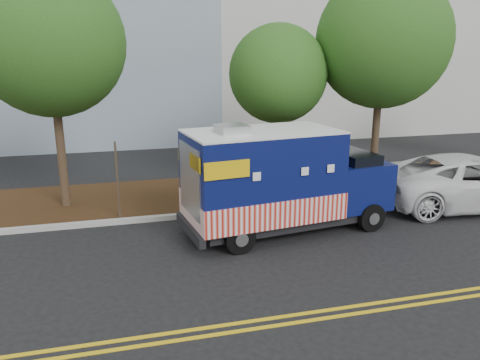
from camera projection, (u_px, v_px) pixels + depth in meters
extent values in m
plane|color=black|center=(245.00, 230.00, 13.10)|extent=(120.00, 120.00, 0.00)
cube|color=#9E9E99|center=(233.00, 212.00, 14.39)|extent=(120.00, 0.18, 0.15)
cube|color=#321F0E|center=(219.00, 192.00, 16.34)|extent=(120.00, 4.00, 0.15)
cube|color=gold|center=(306.00, 313.00, 8.95)|extent=(120.00, 0.10, 0.01)
cube|color=gold|center=(311.00, 320.00, 8.71)|extent=(120.00, 0.10, 0.01)
cylinder|color=#38281C|center=(61.00, 147.00, 14.25)|extent=(0.26, 0.26, 4.02)
sphere|color=#275417|center=(50.00, 42.00, 13.42)|extent=(4.31, 4.31, 4.31)
cylinder|color=#38281C|center=(277.00, 146.00, 16.42)|extent=(0.26, 0.26, 3.27)
sphere|color=#275417|center=(278.00, 74.00, 15.76)|extent=(3.33, 3.33, 3.33)
cylinder|color=#38281C|center=(375.00, 133.00, 16.59)|extent=(0.26, 0.26, 4.04)
sphere|color=#275417|center=(383.00, 41.00, 15.75)|extent=(4.54, 4.54, 4.54)
cube|color=#473828|center=(118.00, 183.00, 13.41)|extent=(0.06, 0.06, 2.40)
cube|color=black|center=(289.00, 216.00, 13.07)|extent=(5.45, 2.48, 0.26)
cube|color=#0B134D|center=(262.00, 174.00, 12.42)|extent=(4.20, 2.67, 2.25)
cube|color=#BA160B|center=(262.00, 203.00, 12.63)|extent=(4.24, 2.73, 0.70)
cube|color=white|center=(262.00, 132.00, 12.11)|extent=(4.20, 2.67, 0.06)
cube|color=#B7B7BA|center=(232.00, 129.00, 11.77)|extent=(0.85, 0.85, 0.21)
cube|color=#0B134D|center=(349.00, 182.00, 13.59)|extent=(1.95, 2.23, 1.31)
cube|color=black|center=(349.00, 161.00, 13.40)|extent=(1.18, 1.94, 0.61)
cube|color=black|center=(373.00, 193.00, 14.02)|extent=(0.33, 1.87, 0.28)
cube|color=black|center=(190.00, 229.00, 12.02)|extent=(0.45, 2.11, 0.26)
cube|color=#B7B7BA|center=(190.00, 180.00, 11.68)|extent=(0.27, 1.68, 1.78)
cube|color=#B7B7BA|center=(254.00, 163.00, 13.50)|extent=(1.68, 0.27, 1.03)
cube|color=#E3B60B|center=(227.00, 170.00, 10.77)|extent=(1.12, 0.17, 0.42)
cube|color=#E3B60B|center=(198.00, 151.00, 12.76)|extent=(1.12, 0.17, 0.42)
cylinder|color=black|center=(371.00, 217.00, 12.98)|extent=(0.82, 0.37, 0.79)
cylinder|color=black|center=(332.00, 198.00, 14.68)|extent=(0.82, 0.37, 0.79)
cylinder|color=black|center=(240.00, 238.00, 11.53)|extent=(0.82, 0.37, 0.79)
cylinder|color=black|center=(214.00, 214.00, 13.24)|extent=(0.82, 0.37, 0.79)
imported|color=white|center=(473.00, 182.00, 14.88)|extent=(6.35, 3.64, 1.67)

